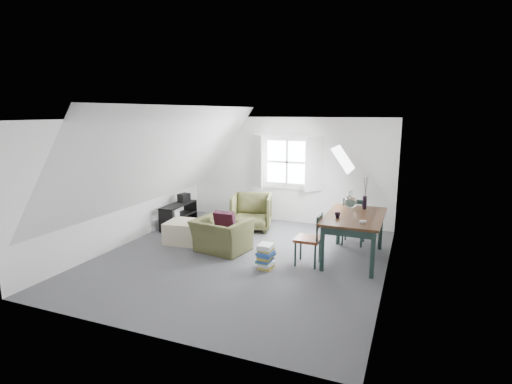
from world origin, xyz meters
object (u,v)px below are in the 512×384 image
at_px(armchair_near, 222,251).
at_px(media_shelf, 178,217).
at_px(dining_table, 354,221).
at_px(dining_chair_near, 310,238).
at_px(armchair_far, 252,229).
at_px(magazine_stack, 266,256).
at_px(ottoman, 184,232).
at_px(dining_chair_far, 354,220).

height_order(armchair_near, media_shelf, media_shelf).
bearing_deg(dining_table, dining_chair_near, -137.66).
relative_size(armchair_far, magazine_stack, 2.15).
xyz_separation_m(armchair_far, ottoman, (-0.93, -1.36, 0.22)).
xyz_separation_m(armchair_near, magazine_stack, (1.07, -0.46, 0.21)).
height_order(armchair_far, dining_chair_near, dining_chair_near).
relative_size(armchair_far, dining_table, 0.54).
bearing_deg(media_shelf, dining_chair_near, -13.86).
height_order(dining_table, magazine_stack, dining_table).
distance_m(ottoman, dining_chair_near, 2.71).
relative_size(dining_table, magazine_stack, 3.98).
bearing_deg(dining_table, ottoman, -171.87).
bearing_deg(ottoman, dining_chair_far, 19.60).
relative_size(armchair_far, dining_chair_far, 0.92).
bearing_deg(dining_table, armchair_far, 159.31).
distance_m(ottoman, dining_chair_far, 3.43).
distance_m(armchair_near, media_shelf, 1.99).
distance_m(dining_table, magazine_stack, 1.71).
height_order(dining_chair_near, magazine_stack, dining_chair_near).
distance_m(dining_table, dining_chair_near, 0.89).
xyz_separation_m(armchair_near, dining_table, (2.39, 0.51, 0.71)).
height_order(dining_table, dining_chair_near, dining_chair_near).
relative_size(media_shelf, magazine_stack, 2.58).
bearing_deg(magazine_stack, ottoman, 161.74).
bearing_deg(dining_chair_near, dining_table, 139.23).
bearing_deg(dining_table, media_shelf, 175.18).
distance_m(armchair_far, ottoman, 1.66).
bearing_deg(dining_chair_near, armchair_far, -122.43).
relative_size(armchair_near, armchair_far, 1.09).
relative_size(armchair_near, ottoman, 1.48).
height_order(dining_chair_near, media_shelf, dining_chair_near).
xyz_separation_m(armchair_near, ottoman, (-0.96, 0.21, 0.22)).
height_order(dining_chair_far, dining_chair_near, dining_chair_far).
xyz_separation_m(dining_table, dining_chair_near, (-0.66, -0.54, -0.24)).
bearing_deg(armchair_near, dining_chair_far, -139.88).
distance_m(armchair_far, media_shelf, 1.72).
relative_size(dining_chair_near, magazine_stack, 2.20).
xyz_separation_m(ottoman, dining_chair_near, (2.69, -0.24, 0.26)).
relative_size(armchair_near, media_shelf, 0.91).
bearing_deg(dining_chair_near, media_shelf, -98.06).
relative_size(ottoman, magazine_stack, 1.59).
xyz_separation_m(ottoman, media_shelf, (-0.70, 0.86, 0.03)).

